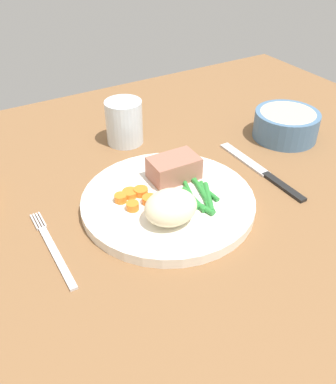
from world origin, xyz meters
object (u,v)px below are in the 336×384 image
fork (53,248)px  water_glass (124,125)px  knife (262,172)px  meat_portion (174,168)px  dinner_plate (168,202)px  salad_bowl (286,123)px

fork → water_glass: size_ratio=2.02×
fork → knife: 36.66cm
meat_portion → water_glass: (-0.35, 17.19, 0.09)cm
dinner_plate → fork: 18.19cm
dinner_plate → fork: (-18.18, -0.26, -0.60)cm
knife → salad_bowl: bearing=31.3°
meat_portion → water_glass: bearing=91.2°
fork → water_glass: bearing=45.2°
meat_portion → water_glass: size_ratio=0.94×
dinner_plate → meat_portion: (3.54, 4.13, 2.60)cm
fork → knife: (36.66, -0.03, -0.00)cm
knife → water_glass: size_ratio=2.50×
dinner_plate → water_glass: (3.19, 21.32, 2.68)cm
water_glass → salad_bowl: 30.80cm
meat_portion → knife: 15.90cm
dinner_plate → meat_portion: meat_portion is taller
dinner_plate → fork: size_ratio=1.58×
dinner_plate → meat_portion: 6.03cm
dinner_plate → salad_bowl: salad_bowl is taller
dinner_plate → knife: bearing=-0.9°
dinner_plate → salad_bowl: (30.55, 7.18, 2.13)cm
water_glass → salad_bowl: water_glass is taller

